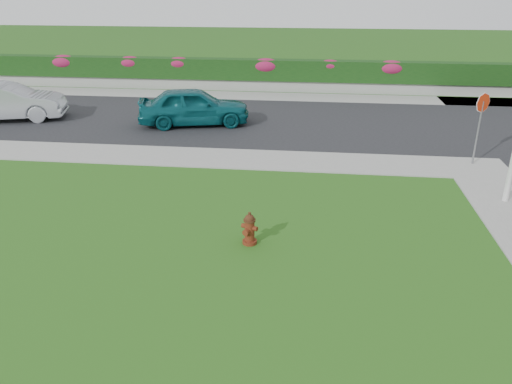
# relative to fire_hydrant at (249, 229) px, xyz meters

# --- Properties ---
(ground) EXTENTS (120.00, 120.00, 0.00)m
(ground) POSITION_rel_fire_hydrant_xyz_m (-0.22, -3.15, -0.38)
(ground) COLOR black
(ground) RESTS_ON ground
(street_far) EXTENTS (26.00, 8.00, 0.04)m
(street_far) POSITION_rel_fire_hydrant_xyz_m (-5.22, 10.85, -0.36)
(street_far) COLOR black
(street_far) RESTS_ON ground
(sidewalk_far) EXTENTS (24.00, 2.00, 0.04)m
(sidewalk_far) POSITION_rel_fire_hydrant_xyz_m (-6.22, 5.85, -0.36)
(sidewalk_far) COLOR gray
(sidewalk_far) RESTS_ON ground
(curb_corner) EXTENTS (2.00, 2.00, 0.04)m
(curb_corner) POSITION_rel_fire_hydrant_xyz_m (6.78, 5.85, -0.36)
(curb_corner) COLOR gray
(curb_corner) RESTS_ON ground
(sidewalk_beyond) EXTENTS (34.00, 2.00, 0.04)m
(sidewalk_beyond) POSITION_rel_fire_hydrant_xyz_m (-1.22, 15.85, -0.36)
(sidewalk_beyond) COLOR gray
(sidewalk_beyond) RESTS_ON ground
(retaining_wall) EXTENTS (34.00, 0.40, 0.60)m
(retaining_wall) POSITION_rel_fire_hydrant_xyz_m (-1.22, 17.35, -0.08)
(retaining_wall) COLOR gray
(retaining_wall) RESTS_ON ground
(hedge) EXTENTS (32.00, 0.90, 1.10)m
(hedge) POSITION_rel_fire_hydrant_xyz_m (-1.22, 17.45, 0.77)
(hedge) COLOR black
(hedge) RESTS_ON retaining_wall
(fire_hydrant) EXTENTS (0.41, 0.39, 0.80)m
(fire_hydrant) POSITION_rel_fire_hydrant_xyz_m (0.00, 0.00, 0.00)
(fire_hydrant) COLOR #49170B
(fire_hydrant) RESTS_ON ground
(sedan_teal) EXTENTS (4.90, 2.90, 1.56)m
(sedan_teal) POSITION_rel_fire_hydrant_xyz_m (-3.63, 9.95, 0.44)
(sedan_teal) COLOR #0B5258
(sedan_teal) RESTS_ON street_far
(sedan_silver) EXTENTS (5.11, 2.92, 1.59)m
(sedan_silver) POSITION_rel_fire_hydrant_xyz_m (-11.88, 9.76, 0.46)
(sedan_silver) COLOR #ABAEB3
(sedan_silver) RESTS_ON street_far
(stop_sign) EXTENTS (0.53, 0.42, 2.42)m
(stop_sign) POSITION_rel_fire_hydrant_xyz_m (6.72, 6.24, 1.41)
(stop_sign) COLOR slate
(stop_sign) RESTS_ON ground
(flower_clump_a) EXTENTS (1.51, 0.97, 0.76)m
(flower_clump_a) POSITION_rel_fire_hydrant_xyz_m (-12.89, 17.35, 1.02)
(flower_clump_a) COLOR #B11E50
(flower_clump_a) RESTS_ON hedge
(flower_clump_b) EXTENTS (1.35, 0.87, 0.68)m
(flower_clump_b) POSITION_rel_fire_hydrant_xyz_m (-8.99, 17.35, 1.05)
(flower_clump_b) COLOR #B11E50
(flower_clump_b) RESTS_ON hedge
(flower_clump_c) EXTENTS (1.32, 0.85, 0.66)m
(flower_clump_c) POSITION_rel_fire_hydrant_xyz_m (-6.17, 17.35, 1.06)
(flower_clump_c) COLOR #B11E50
(flower_clump_c) RESTS_ON hedge
(flower_clump_d) EXTENTS (1.55, 0.99, 0.77)m
(flower_clump_d) POSITION_rel_fire_hydrant_xyz_m (-1.32, 17.35, 1.01)
(flower_clump_d) COLOR #B11E50
(flower_clump_d) RESTS_ON hedge
(flower_clump_e) EXTENTS (1.19, 0.76, 0.59)m
(flower_clump_e) POSITION_rel_fire_hydrant_xyz_m (2.15, 17.35, 1.09)
(flower_clump_e) COLOR #B11E50
(flower_clump_e) RESTS_ON hedge
(flower_clump_f) EXTENTS (1.52, 0.98, 0.76)m
(flower_clump_f) POSITION_rel_fire_hydrant_xyz_m (5.36, 17.35, 1.02)
(flower_clump_f) COLOR #B11E50
(flower_clump_f) RESTS_ON hedge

